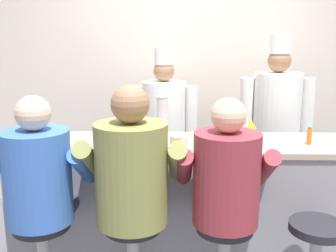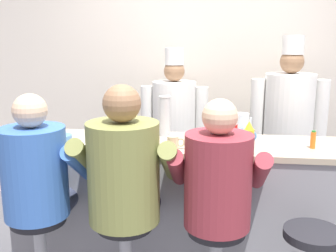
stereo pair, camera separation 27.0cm
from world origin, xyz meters
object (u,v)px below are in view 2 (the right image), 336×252
(hot_sauce_bottle_orange, at_px, (313,140))
(diner_seated_olive, at_px, (125,177))
(mustard_bottle_yellow, at_px, (249,138))
(coffee_mug_blue, at_px, (243,137))
(cook_in_whites_far, at_px, (288,124))
(coffee_mug_tan, at_px, (174,142))
(breakfast_plate, at_px, (101,145))
(diner_seated_blue, at_px, (38,178))
(cup_stack_steel, at_px, (165,116))
(cook_in_whites_near, at_px, (174,126))
(diner_seated_maroon, at_px, (218,187))
(water_pitcher_clear, at_px, (241,126))
(cereal_bowl, at_px, (60,138))
(ketchup_bottle_red, at_px, (232,136))

(hot_sauce_bottle_orange, relative_size, diner_seated_olive, 0.08)
(mustard_bottle_yellow, bearing_deg, hot_sauce_bottle_orange, 18.81)
(coffee_mug_blue, distance_m, cook_in_whites_far, 0.94)
(coffee_mug_tan, relative_size, diner_seated_olive, 0.08)
(hot_sauce_bottle_orange, relative_size, breakfast_plate, 0.51)
(breakfast_plate, bearing_deg, diner_seated_blue, -135.65)
(diner_seated_olive, relative_size, cook_in_whites_far, 0.84)
(cup_stack_steel, height_order, cook_in_whites_far, cook_in_whites_far)
(diner_seated_blue, bearing_deg, cook_in_whites_near, 63.67)
(hot_sauce_bottle_orange, xyz_separation_m, diner_seated_blue, (-1.74, -0.45, -0.18))
(diner_seated_blue, bearing_deg, diner_seated_maroon, -0.03)
(breakfast_plate, height_order, cook_in_whites_far, cook_in_whites_far)
(coffee_mug_tan, distance_m, cup_stack_steel, 0.38)
(coffee_mug_tan, bearing_deg, diner_seated_maroon, -47.01)
(mustard_bottle_yellow, height_order, water_pitcher_clear, mustard_bottle_yellow)
(diner_seated_maroon, bearing_deg, coffee_mug_tan, 132.99)
(hot_sauce_bottle_orange, distance_m, diner_seated_maroon, 0.79)
(hot_sauce_bottle_orange, relative_size, coffee_mug_blue, 0.83)
(coffee_mug_tan, relative_size, cook_in_whites_far, 0.07)
(hot_sauce_bottle_orange, bearing_deg, coffee_mug_blue, 172.17)
(hot_sauce_bottle_orange, relative_size, diner_seated_maroon, 0.09)
(coffee_mug_tan, distance_m, cook_in_whites_far, 1.37)
(mustard_bottle_yellow, relative_size, cook_in_whites_far, 0.12)
(water_pitcher_clear, xyz_separation_m, cook_in_whites_near, (-0.58, 0.74, -0.18))
(mustard_bottle_yellow, relative_size, diner_seated_blue, 0.15)
(cereal_bowl, xyz_separation_m, coffee_mug_blue, (1.29, 0.10, 0.03))
(ketchup_bottle_red, height_order, diner_seated_olive, diner_seated_olive)
(ketchup_bottle_red, height_order, breakfast_plate, ketchup_bottle_red)
(cereal_bowl, bearing_deg, ketchup_bottle_red, -5.70)
(cup_stack_steel, xyz_separation_m, diner_seated_olive, (-0.15, -0.66, -0.25))
(cook_in_whites_far, bearing_deg, diner_seated_maroon, -114.73)
(cup_stack_steel, xyz_separation_m, cook_in_whites_near, (-0.01, 0.74, -0.24))
(ketchup_bottle_red, bearing_deg, cook_in_whites_near, 113.91)
(coffee_mug_tan, relative_size, cup_stack_steel, 0.40)
(coffee_mug_blue, relative_size, coffee_mug_tan, 1.21)
(breakfast_plate, distance_m, cook_in_whites_near, 1.17)
(cook_in_whites_near, bearing_deg, water_pitcher_clear, -51.90)
(diner_seated_olive, height_order, cook_in_whites_far, cook_in_whites_far)
(coffee_mug_blue, height_order, cook_in_whites_far, cook_in_whites_far)
(diner_seated_maroon, xyz_separation_m, cook_in_whites_near, (-0.41, 1.41, 0.04))
(water_pitcher_clear, bearing_deg, mustard_bottle_yellow, -85.87)
(cook_in_whites_far, bearing_deg, water_pitcher_clear, -124.31)
(ketchup_bottle_red, height_order, water_pitcher_clear, ketchup_bottle_red)
(water_pitcher_clear, distance_m, cook_in_whites_near, 0.95)
(breakfast_plate, relative_size, cook_in_whites_near, 0.15)
(cereal_bowl, bearing_deg, diner_seated_blue, -88.63)
(hot_sauce_bottle_orange, distance_m, cook_in_whites_near, 1.43)
(cereal_bowl, xyz_separation_m, cup_stack_steel, (0.72, 0.26, 0.13))
(breakfast_plate, height_order, cook_in_whites_near, cook_in_whites_near)
(water_pitcher_clear, bearing_deg, hot_sauce_bottle_orange, -26.17)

